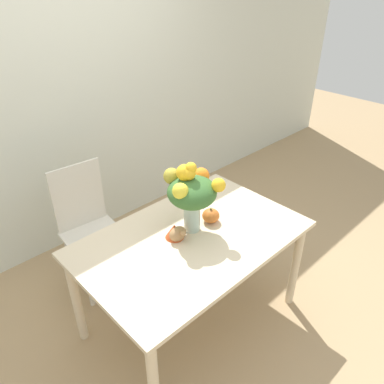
{
  "coord_description": "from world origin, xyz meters",
  "views": [
    {
      "loc": [
        -1.3,
        -1.36,
        2.25
      ],
      "look_at": [
        0.06,
        0.06,
        1.05
      ],
      "focal_mm": 35.0,
      "sensor_mm": 36.0,
      "label": 1
    }
  ],
  "objects_px": {
    "turkey_figurine": "(176,232)",
    "dining_chair_near_window": "(90,227)",
    "pumpkin": "(211,216)",
    "flower_vase": "(191,192)"
  },
  "relations": [
    {
      "from": "flower_vase",
      "to": "dining_chair_near_window",
      "type": "bearing_deg",
      "value": 112.92
    },
    {
      "from": "flower_vase",
      "to": "dining_chair_near_window",
      "type": "distance_m",
      "value": 1.01
    },
    {
      "from": "turkey_figurine",
      "to": "dining_chair_near_window",
      "type": "relative_size",
      "value": 0.16
    },
    {
      "from": "flower_vase",
      "to": "turkey_figurine",
      "type": "relative_size",
      "value": 3.02
    },
    {
      "from": "pumpkin",
      "to": "flower_vase",
      "type": "bearing_deg",
      "value": 167.06
    },
    {
      "from": "turkey_figurine",
      "to": "dining_chair_near_window",
      "type": "distance_m",
      "value": 0.87
    },
    {
      "from": "turkey_figurine",
      "to": "dining_chair_near_window",
      "type": "xyz_separation_m",
      "value": [
        -0.19,
        0.8,
        -0.3
      ]
    },
    {
      "from": "pumpkin",
      "to": "turkey_figurine",
      "type": "relative_size",
      "value": 0.73
    },
    {
      "from": "pumpkin",
      "to": "turkey_figurine",
      "type": "xyz_separation_m",
      "value": [
        -0.29,
        0.02,
        0.0
      ]
    },
    {
      "from": "flower_vase",
      "to": "dining_chair_near_window",
      "type": "height_order",
      "value": "flower_vase"
    }
  ]
}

